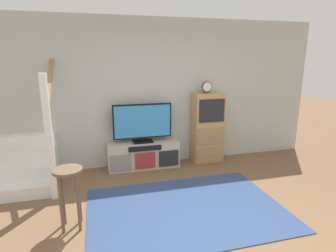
% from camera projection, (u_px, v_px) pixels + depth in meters
% --- Properties ---
extents(ground_plane, '(20.00, 20.00, 0.00)m').
position_uv_depth(ground_plane, '(203.00, 236.00, 3.13)').
color(ground_plane, brown).
extents(back_wall, '(6.40, 0.12, 2.70)m').
position_uv_depth(back_wall, '(156.00, 93.00, 5.11)').
color(back_wall, '#B2B7B2').
rests_on(back_wall, ground_plane).
extents(area_rug, '(2.60, 1.80, 0.01)m').
position_uv_depth(area_rug, '(186.00, 209.00, 3.69)').
color(area_rug, navy).
rests_on(area_rug, ground_plane).
extents(media_console, '(1.31, 0.38, 0.49)m').
position_uv_depth(media_console, '(144.00, 155.00, 5.05)').
color(media_console, '#BCB29E').
rests_on(media_console, ground_plane).
extents(television, '(1.06, 0.22, 0.71)m').
position_uv_depth(television, '(143.00, 122.00, 4.92)').
color(television, black).
rests_on(television, media_console).
extents(side_cabinet, '(0.58, 0.38, 1.35)m').
position_uv_depth(side_cabinet, '(208.00, 128.00, 5.27)').
color(side_cabinet, tan).
rests_on(side_cabinet, ground_plane).
extents(desk_clock, '(0.19, 0.08, 0.22)m').
position_uv_depth(desk_clock, '(207.00, 87.00, 5.06)').
color(desk_clock, '#4C3823').
rests_on(desk_clock, side_cabinet).
extents(staircase, '(1.00, 1.36, 2.20)m').
position_uv_depth(staircase, '(29.00, 158.00, 4.55)').
color(staircase, white).
rests_on(staircase, ground_plane).
extents(bar_stool_near, '(0.34, 0.34, 0.75)m').
position_uv_depth(bar_stool_near, '(69.00, 185.00, 3.17)').
color(bar_stool_near, brown).
rests_on(bar_stool_near, ground_plane).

